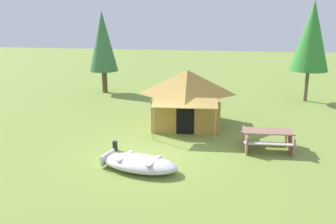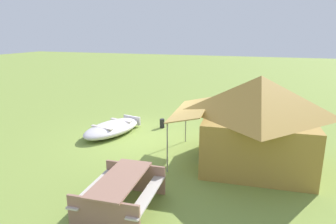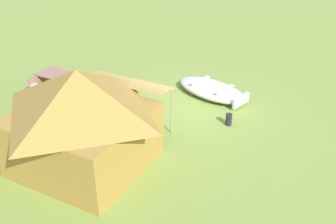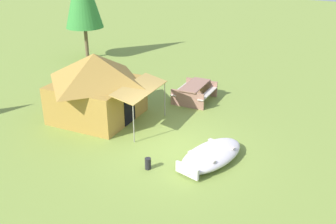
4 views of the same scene
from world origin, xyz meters
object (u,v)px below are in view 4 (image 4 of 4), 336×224
(picnic_table, at_px, (195,90))
(fuel_can, at_px, (148,164))
(cooler_box, at_px, (127,111))
(canvas_cabin_tent, at_px, (96,85))
(beached_rowboat, at_px, (211,155))

(picnic_table, bearing_deg, fuel_can, -168.66)
(cooler_box, bearing_deg, picnic_table, -30.86)
(fuel_can, bearing_deg, canvas_cabin_tent, 58.56)
(beached_rowboat, xyz_separation_m, picnic_table, (4.35, 2.65, 0.24))
(cooler_box, bearing_deg, fuel_can, -136.21)
(beached_rowboat, distance_m, fuel_can, 2.01)
(canvas_cabin_tent, distance_m, picnic_table, 4.36)
(canvas_cabin_tent, height_order, cooler_box, canvas_cabin_tent)
(beached_rowboat, xyz_separation_m, cooler_box, (1.58, 4.31, -0.05))
(canvas_cabin_tent, bearing_deg, cooler_box, -55.62)
(cooler_box, bearing_deg, beached_rowboat, -110.19)
(cooler_box, relative_size, fuel_can, 1.31)
(cooler_box, height_order, fuel_can, cooler_box)
(picnic_table, distance_m, cooler_box, 3.23)
(picnic_table, relative_size, cooler_box, 4.07)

